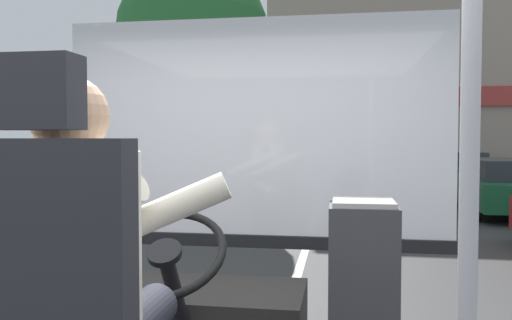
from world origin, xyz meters
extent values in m
cube|color=#3A3A3A|center=(0.00, 8.80, -0.03)|extent=(18.00, 44.00, 0.05)
cube|color=silver|center=(0.00, 8.80, 0.00)|extent=(0.12, 39.60, 0.00)
cube|color=#28282D|center=(-0.18, -0.56, 1.45)|extent=(0.48, 0.10, 0.66)
cube|color=#28282D|center=(-0.18, -0.56, 1.89)|extent=(0.22, 0.10, 0.18)
cylinder|color=silver|center=(-0.18, -0.40, 1.43)|extent=(0.38, 0.38, 0.62)
cube|color=black|center=(-0.18, -0.20, 1.51)|extent=(0.06, 0.01, 0.39)
sphere|color=tan|center=(-0.18, -0.40, 1.84)|extent=(0.22, 0.22, 0.22)
cylinder|color=silver|center=(-0.06, -0.15, 1.53)|extent=(0.55, 0.21, 0.30)
cylinder|color=silver|center=(-0.30, -0.15, 1.53)|extent=(0.55, 0.21, 0.30)
cylinder|color=black|center=(-0.18, 0.49, 1.11)|extent=(0.07, 0.30, 0.41)
torus|color=black|center=(-0.18, 0.37, 1.30)|extent=(0.53, 0.46, 0.31)
cylinder|color=black|center=(-0.18, 0.37, 1.30)|extent=(0.15, 0.14, 0.10)
cylinder|color=#B7B7BC|center=(0.84, -0.45, 1.58)|extent=(0.04, 0.04, 1.95)
cube|color=#333338|center=(0.64, 0.43, 1.06)|extent=(0.27, 0.28, 0.91)
cube|color=#9E9993|center=(0.64, 0.43, 1.52)|extent=(0.24, 0.25, 0.02)
cube|color=white|center=(0.00, 1.62, 1.86)|extent=(2.50, 0.01, 1.40)
cube|color=black|center=(0.00, 1.62, 1.12)|extent=(2.50, 0.08, 0.08)
cylinder|color=#4C3828|center=(-2.83, 10.08, 1.49)|extent=(0.29, 0.29, 2.99)
sphere|color=#24632D|center=(-2.83, 10.08, 4.12)|extent=(3.50, 3.50, 3.50)
cube|color=gray|center=(4.68, 18.24, 4.24)|extent=(13.10, 5.48, 8.47)
cube|color=#9E332D|center=(4.68, 15.44, 3.08)|extent=(12.58, 0.12, 0.60)
cube|color=#195633|center=(4.39, 11.40, 0.54)|extent=(1.98, 4.17, 0.60)
cube|color=#282D33|center=(4.39, 11.15, 1.07)|extent=(1.63, 2.29, 0.46)
cylinder|color=black|center=(3.45, 12.69, 0.24)|extent=(0.14, 0.49, 0.49)
cylinder|color=black|center=(3.45, 10.11, 0.24)|extent=(0.14, 0.49, 0.49)
cube|color=navy|center=(4.12, 16.10, 0.56)|extent=(1.92, 4.08, 0.62)
cube|color=#282D33|center=(4.12, 15.85, 1.11)|extent=(1.57, 2.25, 0.47)
cylinder|color=black|center=(5.03, 17.36, 0.25)|extent=(0.14, 0.51, 0.51)
cylinder|color=black|center=(3.21, 17.36, 0.25)|extent=(0.14, 0.51, 0.51)
cylinder|color=black|center=(5.03, 14.83, 0.25)|extent=(0.14, 0.51, 0.51)
cylinder|color=black|center=(3.21, 14.83, 0.25)|extent=(0.14, 0.51, 0.51)
camera|label=1|loc=(0.55, -1.72, 1.78)|focal=36.81mm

